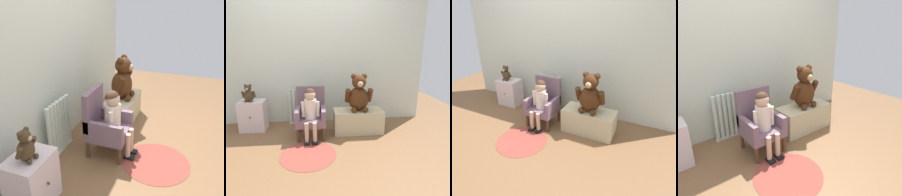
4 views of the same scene
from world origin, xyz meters
TOP-DOWN VIEW (x-y plane):
  - ground_plane at (0.00, 0.00)m, footprint 6.00×6.00m
  - back_wall at (0.00, 1.16)m, footprint 3.80×0.05m
  - radiator at (-0.19, 1.03)m, footprint 0.43×0.05m
  - small_dresser at (-0.94, 0.84)m, footprint 0.38×0.31m
  - child_armchair at (-0.03, 0.57)m, footprint 0.42×0.42m
  - child_figure at (-0.03, 0.45)m, footprint 0.25×0.35m
  - low_bench at (0.69, 0.61)m, footprint 0.74×0.35m
  - large_teddy_bear at (0.69, 0.60)m, footprint 0.41×0.29m
  - small_teddy_bear at (-0.96, 0.82)m, footprint 0.19×0.14m
  - floor_rug at (-0.06, -0.01)m, footprint 0.70×0.70m

SIDE VIEW (x-z plane):
  - ground_plane at x=0.00m, z-range 0.00..0.00m
  - floor_rug at x=-0.06m, z-range 0.00..0.01m
  - low_bench at x=0.69m, z-range 0.00..0.35m
  - small_dresser at x=-0.94m, z-range 0.00..0.47m
  - radiator at x=-0.19m, z-range 0.00..0.60m
  - child_armchair at x=-0.03m, z-range -0.02..0.70m
  - child_figure at x=-0.03m, z-range 0.11..0.84m
  - small_teddy_bear at x=-0.96m, z-range 0.46..0.72m
  - large_teddy_bear at x=0.69m, z-range 0.31..0.87m
  - back_wall at x=0.00m, z-range 0.00..2.40m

